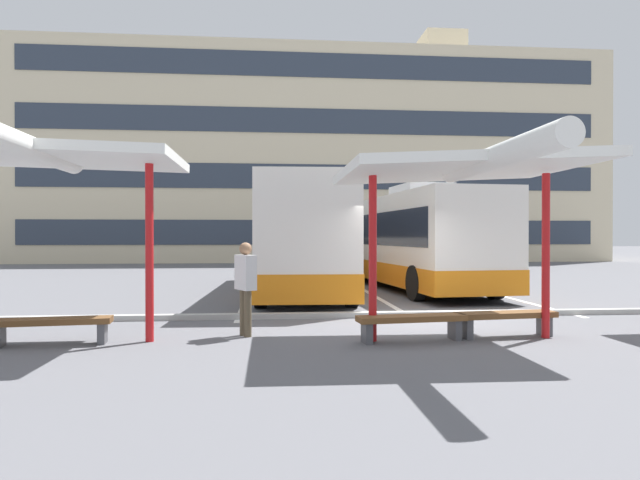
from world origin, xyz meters
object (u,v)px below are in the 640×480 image
at_px(coach_bus_0, 303,238).
at_px(bench_2, 506,318).
at_px(waiting_shelter_0, 49,159).
at_px(waiting_shelter_1, 466,170).
at_px(coach_bus_1, 406,241).
at_px(waiting_passenger_0, 246,282).
at_px(bench_0, 52,325).
at_px(bench_1, 412,322).

xyz_separation_m(coach_bus_0, bench_2, (3.15, -8.52, -1.41)).
height_order(waiting_shelter_0, waiting_shelter_1, waiting_shelter_0).
xyz_separation_m(coach_bus_1, waiting_passenger_0, (-5.31, -9.34, -0.64)).
distance_m(waiting_shelter_0, waiting_passenger_0, 3.86).
height_order(coach_bus_0, coach_bus_1, coach_bus_0).
height_order(coach_bus_0, waiting_passenger_0, coach_bus_0).
bearing_deg(waiting_shelter_0, coach_bus_0, 61.49).
relative_size(coach_bus_0, bench_0, 6.02).
bearing_deg(waiting_passenger_0, waiting_shelter_1, -14.21).
distance_m(bench_2, waiting_passenger_0, 4.74).
bearing_deg(bench_1, coach_bus_0, 98.76).
bearing_deg(bench_1, waiting_passenger_0, 165.06).
xyz_separation_m(coach_bus_0, bench_0, (-4.70, -8.57, -1.41)).
xyz_separation_m(bench_0, waiting_shelter_1, (6.95, -0.40, 2.60)).
bearing_deg(waiting_shelter_1, coach_bus_0, 104.09).
height_order(waiting_shelter_0, bench_2, waiting_shelter_0).
bearing_deg(waiting_passenger_0, coach_bus_1, 60.37).
height_order(bench_0, waiting_passenger_0, waiting_passenger_0).
bearing_deg(bench_0, coach_bus_1, 49.35).
height_order(coach_bus_1, bench_0, coach_bus_1).
distance_m(waiting_shelter_0, waiting_shelter_1, 6.96).
relative_size(bench_0, waiting_passenger_0, 1.14).
bearing_deg(waiting_passenger_0, coach_bus_0, 79.26).
bearing_deg(bench_0, waiting_passenger_0, 9.87).
distance_m(bench_1, waiting_passenger_0, 3.04).
bearing_deg(coach_bus_0, waiting_shelter_0, -118.51).
xyz_separation_m(coach_bus_0, waiting_passenger_0, (-1.52, -8.02, -0.76)).
height_order(bench_0, bench_2, same).
distance_m(coach_bus_1, bench_1, 10.47).
relative_size(waiting_shelter_1, bench_1, 2.68).
height_order(waiting_shelter_0, waiting_passenger_0, waiting_shelter_0).
xyz_separation_m(waiting_shelter_0, waiting_passenger_0, (3.18, 0.63, -2.10)).
bearing_deg(coach_bus_0, coach_bus_1, 19.19).
xyz_separation_m(waiting_shelter_0, waiting_shelter_1, (6.95, -0.32, -0.15)).
bearing_deg(bench_2, waiting_shelter_0, -179.08).
distance_m(coach_bus_0, waiting_shelter_1, 9.33).
relative_size(waiting_shelter_0, bench_2, 2.39).
relative_size(bench_1, waiting_passenger_0, 1.14).
bearing_deg(coach_bus_1, bench_2, -93.71).
bearing_deg(waiting_passenger_0, waiting_shelter_0, -168.74).
height_order(coach_bus_0, bench_2, coach_bus_0).
bearing_deg(waiting_shelter_1, bench_0, 176.69).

